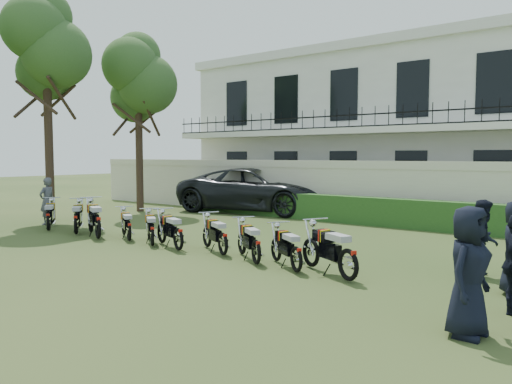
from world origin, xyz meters
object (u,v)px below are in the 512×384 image
(motorcycle_7, at_px, (256,246))
(tree_west_mid, at_px, (46,46))
(officer_0, at_px, (468,272))
(motorcycle_4, at_px, (152,231))
(motorcycle_8, at_px, (296,253))
(motorcycle_5, at_px, (178,234))
(tree_west_near, at_px, (139,78))
(officer_4, at_px, (484,238))
(inspector, at_px, (47,201))
(motorcycle_6, at_px, (223,238))
(suv, at_px, (257,190))
(motorcycle_0, at_px, (48,217))
(motorcycle_9, at_px, (348,257))
(motorcycle_1, at_px, (76,220))
(motorcycle_2, at_px, (98,222))
(motorcycle_3, at_px, (129,227))

(motorcycle_7, bearing_deg, tree_west_mid, 117.41)
(motorcycle_7, xyz_separation_m, officer_0, (5.03, -1.76, 0.46))
(motorcycle_4, distance_m, motorcycle_8, 4.83)
(motorcycle_5, xyz_separation_m, motorcycle_8, (3.76, -0.17, -0.03))
(tree_west_mid, bearing_deg, tree_west_near, 82.87)
(officer_0, bearing_deg, officer_4, 15.81)
(inspector, bearing_deg, motorcycle_6, 76.48)
(suv, bearing_deg, motorcycle_0, 156.43)
(motorcycle_5, bearing_deg, motorcycle_9, -69.75)
(motorcycle_7, relative_size, inspector, 0.88)
(motorcycle_1, distance_m, motorcycle_9, 9.47)
(motorcycle_5, bearing_deg, officer_0, -81.24)
(motorcycle_1, relative_size, motorcycle_8, 1.06)
(motorcycle_4, relative_size, motorcycle_6, 0.89)
(motorcycle_2, height_order, motorcycle_6, motorcycle_2)
(motorcycle_8, bearing_deg, motorcycle_7, 119.27)
(motorcycle_7, distance_m, motorcycle_9, 2.36)
(inspector, bearing_deg, motorcycle_0, 50.36)
(motorcycle_0, relative_size, motorcycle_6, 0.98)
(motorcycle_1, relative_size, motorcycle_7, 1.05)
(motorcycle_1, relative_size, motorcycle_3, 1.06)
(suv, relative_size, officer_4, 4.38)
(motorcycle_8, height_order, inspector, inspector)
(motorcycle_0, distance_m, motorcycle_7, 8.51)
(motorcycle_6, bearing_deg, motorcycle_7, -75.59)
(motorcycle_6, bearing_deg, motorcycle_2, 123.61)
(motorcycle_3, relative_size, suv, 0.21)
(motorcycle_5, distance_m, motorcycle_9, 4.98)
(motorcycle_8, xyz_separation_m, inspector, (-11.24, 0.81, 0.42))
(motorcycle_0, xyz_separation_m, motorcycle_3, (3.67, 0.38, -0.05))
(motorcycle_0, bearing_deg, tree_west_near, 57.52)
(tree_west_mid, bearing_deg, motorcycle_3, -11.85)
(officer_4, bearing_deg, motorcycle_0, 98.60)
(suv, height_order, inspector, suv)
(motorcycle_9, bearing_deg, motorcycle_3, 114.49)
(motorcycle_0, height_order, motorcycle_3, motorcycle_0)
(motorcycle_7, height_order, motorcycle_8, motorcycle_7)
(motorcycle_0, xyz_separation_m, motorcycle_4, (4.82, 0.26, -0.04))
(tree_west_mid, distance_m, officer_4, 16.76)
(motorcycle_5, relative_size, officer_4, 1.10)
(motorcycle_4, height_order, officer_0, officer_0)
(motorcycle_0, relative_size, suv, 0.23)
(motorcycle_4, distance_m, inspector, 6.46)
(motorcycle_3, relative_size, motorcycle_7, 1.00)
(tree_west_near, xyz_separation_m, motorcycle_4, (7.16, -5.49, -5.45))
(tree_west_mid, xyz_separation_m, motorcycle_3, (6.51, -1.37, -6.24))
(motorcycle_6, distance_m, motorcycle_7, 1.32)
(inspector, bearing_deg, motorcycle_1, 65.00)
(suv, bearing_deg, motorcycle_4, -172.24)
(tree_west_mid, bearing_deg, motorcycle_4, -10.99)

